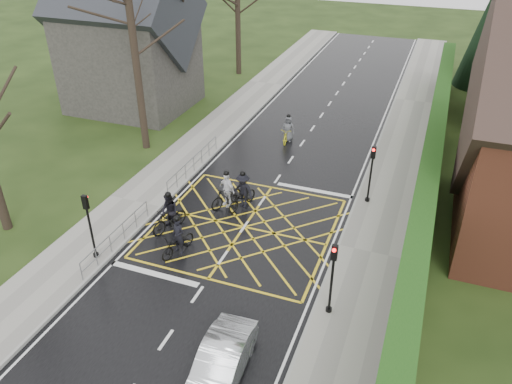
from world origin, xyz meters
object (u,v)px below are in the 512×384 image
Objects in this scene: cyclist_back at (170,216)px; cyclist_mid at (243,194)px; cyclist_rear at (178,241)px; cyclist_lead at (288,132)px; cyclist_front at (226,193)px; car at (220,364)px.

cyclist_back is 0.96× the size of cyclist_mid.
cyclist_rear is at bearing -29.76° from cyclist_back.
cyclist_back reaches higher than cyclist_lead.
cyclist_front is at bearing 80.51° from cyclist_back.
cyclist_mid is 10.46m from car.
cyclist_mid is at bearing 90.20° from cyclist_rear.
cyclist_back is at bearing -112.40° from cyclist_mid.
cyclist_rear is 0.98× the size of cyclist_back.
cyclist_mid is (2.44, 3.05, -0.03)m from cyclist_back.
car is (3.24, -9.95, -0.09)m from cyclist_mid.
cyclist_mid is 1.08× the size of cyclist_front.
cyclist_lead is at bearing 97.33° from car.
cyclist_back reaches higher than cyclist_rear.
cyclist_rear is 4.67m from cyclist_mid.
car is at bearing -35.24° from cyclist_rear.
cyclist_back is 3.30m from cyclist_front.
cyclist_mid is 0.82m from cyclist_front.
cyclist_rear is 1.89m from cyclist_back.
car is (3.48, -18.25, 0.02)m from cyclist_lead.
cyclist_rear reaches higher than cyclist_lead.
cyclist_back is 8.93m from car.
cyclist_rear is 0.52× the size of car.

